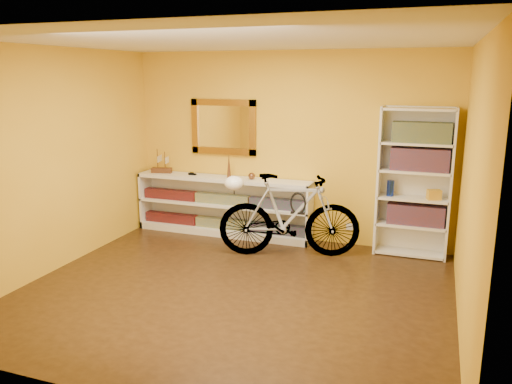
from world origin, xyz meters
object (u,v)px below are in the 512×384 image
(console_unit, at_px, (223,206))
(helmet, at_px, (234,183))
(bookcase, at_px, (414,183))
(bicycle, at_px, (289,215))

(console_unit, xyz_separation_m, helmet, (0.48, -0.74, 0.52))
(helmet, bearing_deg, bookcase, 19.81)
(bookcase, distance_m, bicycle, 1.62)
(bicycle, distance_m, helmet, 0.81)
(console_unit, relative_size, bookcase, 1.37)
(bookcase, xyz_separation_m, helmet, (-2.13, -0.77, -0.00))
(helmet, bearing_deg, bicycle, 16.69)
(console_unit, height_order, bookcase, bookcase)
(bookcase, xyz_separation_m, bicycle, (-1.46, -0.57, -0.41))
(console_unit, height_order, helmet, helmet)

